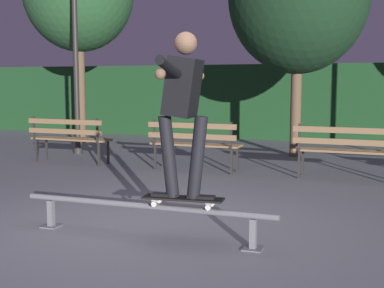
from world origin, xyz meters
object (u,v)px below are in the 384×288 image
Objects in this scene: grind_rail at (144,211)px; lamp_post_left at (75,37)px; park_bench_leftmost at (69,135)px; skateboarder at (183,101)px; park_bench_left_center at (194,140)px; park_bench_right_center at (346,147)px; skateboard at (183,199)px.

grind_rail is 0.69× the size of lamp_post_left.
lamp_post_left is at bearing 115.83° from park_bench_leftmost.
grind_rail is at bearing -179.96° from skateboarder.
park_bench_left_center is (2.51, 0.00, 0.00)m from park_bench_leftmost.
park_bench_right_center is (5.02, 0.00, 0.00)m from park_bench_leftmost.
park_bench_left_center is 3.89m from lamp_post_left.
lamp_post_left is (-3.99, 5.07, 2.21)m from grind_rail.
lamp_post_left is at bearing 130.97° from skateboarder.
skateboarder reaches higher than park_bench_left_center.
skateboard is at bearing -49.05° from lamp_post_left.
lamp_post_left reaches higher than park_bench_right_center.
skateboard is 0.49× the size of park_bench_leftmost.
park_bench_leftmost is (-3.38, 3.81, 0.27)m from grind_rail.
skateboarder reaches higher than park_bench_leftmost.
park_bench_right_center is (1.23, 3.81, -0.82)m from skateboarder.
grind_rail is at bearing -51.78° from lamp_post_left.
park_bench_left_center is at bearing 102.88° from grind_rail.
skateboarder reaches higher than park_bench_right_center.
lamp_post_left is (-3.12, 1.26, 1.94)m from park_bench_left_center.
lamp_post_left is (-0.61, 1.26, 1.94)m from park_bench_leftmost.
park_bench_leftmost is (-3.79, 3.81, 0.12)m from skateboard.
park_bench_leftmost is 1.00× the size of park_bench_left_center.
skateboarder is (0.41, 0.00, 1.09)m from grind_rail.
skateboard is 0.49× the size of park_bench_left_center.
skateboard is at bearing -107.92° from park_bench_right_center.
skateboarder is (0.00, 0.00, 0.94)m from skateboard.
grind_rail is 3.36× the size of skateboard.
park_bench_leftmost is at bearing -64.17° from lamp_post_left.
park_bench_right_center is 0.41× the size of lamp_post_left.
skateboarder is 0.97× the size of park_bench_leftmost.
park_bench_right_center is at bearing 72.12° from skateboarder.
lamp_post_left reaches higher than park_bench_left_center.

